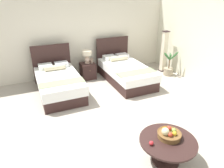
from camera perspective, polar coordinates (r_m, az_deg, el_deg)
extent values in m
cube|color=#A89E91|center=(5.05, 1.97, -8.79)|extent=(9.88, 9.71, 0.02)
cube|color=silver|center=(7.24, -8.62, 12.48)|extent=(9.88, 0.12, 2.55)
cube|color=silver|center=(6.68, 25.93, 9.28)|extent=(0.12, 5.31, 2.55)
cube|color=#311D1B|center=(6.15, -14.16, -1.40)|extent=(1.10, 1.95, 0.29)
cube|color=white|center=(6.04, -14.43, 1.01)|extent=(1.14, 1.99, 0.27)
cube|color=#311D1B|center=(6.91, -16.13, 5.43)|extent=(1.18, 0.06, 1.21)
cube|color=white|center=(6.60, -17.82, 4.58)|extent=(0.40, 0.30, 0.14)
cube|color=white|center=(6.66, -13.72, 5.24)|extent=(0.40, 0.30, 0.14)
cylinder|color=beige|center=(6.40, -15.42, 4.31)|extent=(0.60, 0.15, 0.15)
cube|color=gray|center=(5.51, -13.60, 0.39)|extent=(1.16, 0.37, 0.01)
cube|color=#311D1B|center=(6.76, 3.88, 1.87)|extent=(1.11, 2.13, 0.31)
cube|color=white|center=(6.66, 3.94, 4.06)|extent=(1.15, 2.17, 0.24)
cube|color=#311D1B|center=(7.54, 0.11, 8.08)|extent=(1.19, 0.06, 1.24)
cube|color=white|center=(7.19, -0.74, 7.29)|extent=(0.40, 0.30, 0.14)
cube|color=white|center=(7.38, 2.79, 7.74)|extent=(0.40, 0.30, 0.14)
cylinder|color=beige|center=(7.07, 1.87, 7.03)|extent=(0.61, 0.15, 0.15)
cube|color=gray|center=(6.10, 6.74, 3.22)|extent=(1.17, 0.40, 0.01)
cube|color=#311D1B|center=(7.04, -6.64, 3.66)|extent=(0.46, 0.47, 0.53)
sphere|color=tan|center=(6.79, -6.04, 3.60)|extent=(0.02, 0.02, 0.02)
cylinder|color=beige|center=(6.97, -6.80, 5.81)|extent=(0.17, 0.17, 0.02)
ellipsoid|color=beige|center=(6.93, -6.85, 6.71)|extent=(0.17, 0.17, 0.21)
cylinder|color=#99844C|center=(6.89, -6.90, 7.70)|extent=(0.02, 0.02, 0.04)
cylinder|color=beige|center=(6.87, -6.94, 8.49)|extent=(0.32, 0.32, 0.16)
cylinder|color=gray|center=(6.93, -5.59, 6.38)|extent=(0.09, 0.09, 0.16)
torus|color=gray|center=(6.90, -5.62, 7.05)|extent=(0.09, 0.09, 0.01)
cylinder|color=#311D1B|center=(4.04, 14.42, -19.54)|extent=(0.48, 0.48, 0.02)
cylinder|color=#311D1B|center=(3.90, 14.74, -17.44)|extent=(0.13, 0.13, 0.42)
cylinder|color=#311D1B|center=(3.76, 15.12, -14.86)|extent=(0.97, 0.97, 0.04)
cylinder|color=brown|center=(3.78, 15.41, -13.37)|extent=(0.39, 0.39, 0.09)
torus|color=brown|center=(3.76, 15.49, -12.84)|extent=(0.41, 0.41, 0.02)
sphere|color=beige|center=(3.68, 14.47, -12.52)|extent=(0.13, 0.13, 0.13)
sphere|color=#BF3B26|center=(3.67, 15.70, -13.24)|extent=(0.08, 0.08, 0.08)
sphere|color=gold|center=(3.71, 16.81, -12.86)|extent=(0.08, 0.08, 0.08)
sphere|color=#88AC49|center=(3.78, 16.63, -12.07)|extent=(0.08, 0.08, 0.08)
sphere|color=red|center=(3.81, 15.40, -11.64)|extent=(0.08, 0.08, 0.08)
sphere|color=orange|center=(3.76, 14.32, -11.94)|extent=(0.09, 0.09, 0.09)
sphere|color=red|center=(3.57, 10.75, -15.65)|extent=(0.08, 0.08, 0.08)
cube|color=black|center=(7.95, 13.55, 3.69)|extent=(0.20, 0.20, 0.03)
cube|color=beige|center=(7.73, 14.07, 8.64)|extent=(0.16, 0.16, 1.40)
cube|color=black|center=(7.57, 14.64, 13.81)|extent=(0.20, 0.20, 0.02)
cylinder|color=gray|center=(7.57, 15.20, 3.32)|extent=(0.32, 0.32, 0.25)
cylinder|color=brown|center=(7.47, 15.43, 5.31)|extent=(0.04, 0.04, 0.31)
ellipsoid|color=#376A38|center=(7.48, 16.64, 7.36)|extent=(0.35, 0.08, 0.28)
ellipsoid|color=#376A38|center=(7.50, 15.68, 7.30)|extent=(0.19, 0.22, 0.25)
ellipsoid|color=#376A38|center=(7.41, 14.96, 7.34)|extent=(0.18, 0.20, 0.28)
ellipsoid|color=#376A38|center=(7.29, 14.85, 7.34)|extent=(0.33, 0.08, 0.33)
ellipsoid|color=#376A38|center=(7.27, 15.72, 7.15)|extent=(0.20, 0.26, 0.33)
ellipsoid|color=#376A38|center=(7.35, 16.69, 7.44)|extent=(0.20, 0.27, 0.38)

